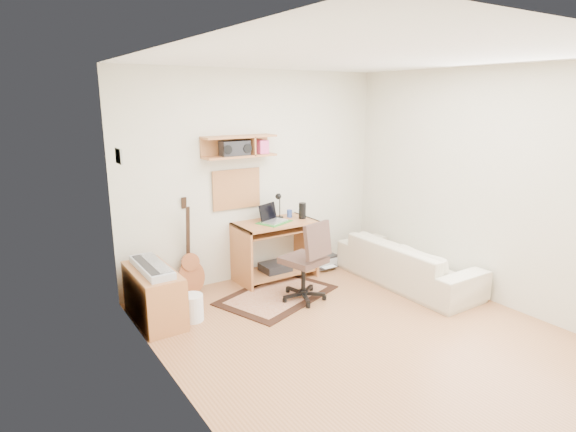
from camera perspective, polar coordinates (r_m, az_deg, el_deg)
floor at (r=4.87m, az=8.52°, el=-13.88°), size 3.60×4.00×0.01m
ceiling at (r=4.32m, az=9.83°, el=18.38°), size 3.60×4.00×0.01m
back_wall at (r=6.02m, az=-3.80°, el=4.81°), size 3.60×0.01×2.60m
left_wall at (r=3.50m, az=-13.39°, el=-2.33°), size 0.01×4.00×2.60m
right_wall at (r=5.77m, az=22.57°, el=3.35°), size 0.01×4.00×2.60m
wall_shelf at (r=5.72m, az=-5.86°, el=8.32°), size 0.90×0.25×0.26m
cork_board at (r=5.88m, az=-6.20°, el=3.25°), size 0.64×0.03×0.49m
wall_photo at (r=4.84m, az=-19.66°, el=6.79°), size 0.02×0.20×0.15m
desk at (r=6.05m, az=-1.57°, el=-4.14°), size 1.00×0.55×0.75m
laptop at (r=5.89m, az=-1.66°, el=0.32°), size 0.39×0.39×0.23m
speaker at (r=6.09m, az=1.74°, el=0.64°), size 0.09×0.09×0.21m
desk_lamp at (r=6.11m, az=-1.00°, el=1.30°), size 0.11×0.11×0.33m
pencil_cup at (r=6.17m, az=0.18°, el=0.30°), size 0.07×0.07×0.10m
boombox at (r=5.68m, az=-6.43°, el=8.07°), size 0.35×0.16×0.18m
rug at (r=5.65m, az=-1.34°, el=-9.47°), size 1.54×1.27×0.02m
task_chair at (r=5.39m, az=1.87°, el=-5.29°), size 0.59×0.59×0.96m
cabinet at (r=5.17m, az=-15.82°, el=-9.13°), size 0.40×0.90×0.55m
music_keyboard at (r=5.06m, az=-16.06°, el=-5.91°), size 0.24×0.78×0.07m
guitar at (r=5.65m, az=-11.69°, el=-3.62°), size 0.33×0.23×1.15m
waste_basket at (r=5.12m, az=-11.43°, el=-10.74°), size 0.28×0.28×0.28m
printer at (r=6.58m, az=3.86°, el=-5.33°), size 0.43×0.33×0.16m
sofa at (r=6.07m, az=14.21°, el=-4.62°), size 0.54×1.86×0.73m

